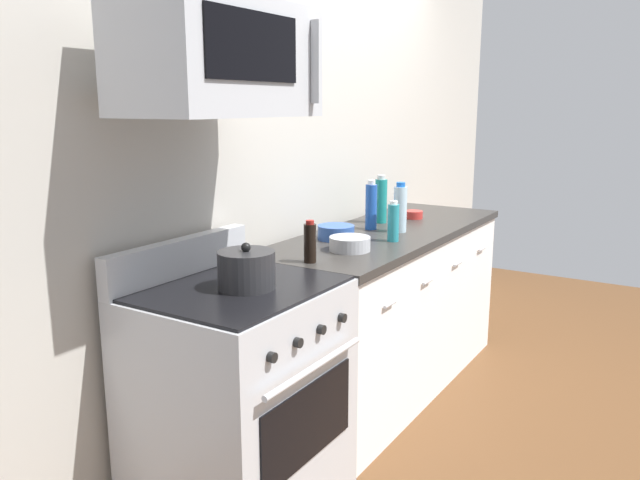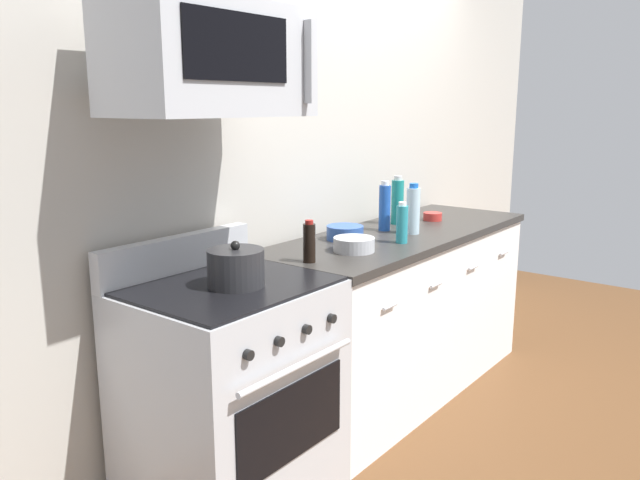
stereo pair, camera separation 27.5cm
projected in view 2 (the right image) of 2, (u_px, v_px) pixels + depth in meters
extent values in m
plane|color=brown|center=(398.00, 387.00, 3.61)|extent=(5.96, 5.96, 0.00)
cube|color=#B7B2A8|center=(343.00, 148.00, 3.58)|extent=(4.97, 0.10, 2.70)
cube|color=white|center=(401.00, 315.00, 3.52)|extent=(1.85, 0.62, 0.88)
cube|color=#2D2B28|center=(403.00, 235.00, 3.42)|extent=(1.88, 0.65, 0.04)
cube|color=black|center=(443.00, 393.00, 3.44)|extent=(1.85, 0.02, 0.10)
cylinder|color=silver|center=(390.00, 307.00, 2.77)|extent=(0.10, 0.02, 0.02)
cylinder|color=silver|center=(436.00, 285.00, 3.10)|extent=(0.10, 0.02, 0.02)
cylinder|color=silver|center=(473.00, 267.00, 3.43)|extent=(0.10, 0.02, 0.02)
cylinder|color=silver|center=(504.00, 253.00, 3.77)|extent=(0.10, 0.02, 0.02)
cube|color=#B7BABF|center=(231.00, 396.00, 2.51)|extent=(0.76, 0.64, 0.91)
cube|color=black|center=(293.00, 422.00, 2.31)|extent=(0.58, 0.01, 0.30)
cylinder|color=#B7BABF|center=(299.00, 366.00, 2.24)|extent=(0.61, 0.02, 0.02)
cube|color=#B7BABF|center=(177.00, 255.00, 2.57)|extent=(0.76, 0.06, 0.16)
cube|color=black|center=(227.00, 285.00, 2.41)|extent=(0.73, 0.61, 0.01)
cylinder|color=black|center=(249.00, 355.00, 2.06)|extent=(0.04, 0.02, 0.04)
cylinder|color=black|center=(279.00, 341.00, 2.18)|extent=(0.04, 0.02, 0.04)
cylinder|color=black|center=(307.00, 329.00, 2.29)|extent=(0.04, 0.02, 0.04)
cylinder|color=black|center=(332.00, 318.00, 2.41)|extent=(0.04, 0.02, 0.04)
cube|color=#B7BABF|center=(210.00, 60.00, 2.26)|extent=(0.74, 0.40, 0.40)
cube|color=black|center=(239.00, 47.00, 2.09)|extent=(0.48, 0.01, 0.22)
cube|color=#B7BABF|center=(310.00, 62.00, 2.36)|extent=(0.02, 0.04, 0.30)
cylinder|color=silver|center=(413.00, 211.00, 3.33)|extent=(0.07, 0.07, 0.24)
cylinder|color=blue|center=(414.00, 186.00, 3.30)|extent=(0.05, 0.05, 0.02)
cylinder|color=#197F7A|center=(397.00, 202.00, 3.60)|extent=(0.07, 0.07, 0.25)
cylinder|color=beige|center=(398.00, 178.00, 3.57)|extent=(0.05, 0.05, 0.03)
cylinder|color=#1E4CA5|center=(385.00, 208.00, 3.41)|extent=(0.06, 0.06, 0.25)
cylinder|color=silver|center=(385.00, 183.00, 3.38)|extent=(0.04, 0.04, 0.02)
cylinder|color=black|center=(309.00, 243.00, 2.73)|extent=(0.05, 0.05, 0.17)
cylinder|color=maroon|center=(309.00, 222.00, 2.71)|extent=(0.04, 0.04, 0.02)
cylinder|color=teal|center=(402.00, 224.00, 3.11)|extent=(0.06, 0.06, 0.19)
cylinder|color=white|center=(403.00, 204.00, 3.08)|extent=(0.04, 0.04, 0.02)
cylinder|color=#B2B5BA|center=(354.00, 244.00, 2.94)|extent=(0.19, 0.19, 0.07)
torus|color=#B2B5BA|center=(354.00, 239.00, 2.93)|extent=(0.19, 0.19, 0.01)
cylinder|color=#B2B5BA|center=(354.00, 250.00, 2.95)|extent=(0.11, 0.11, 0.01)
cylinder|color=#B72D28|center=(433.00, 216.00, 3.73)|extent=(0.11, 0.11, 0.05)
torus|color=#B72D28|center=(433.00, 213.00, 3.73)|extent=(0.11, 0.11, 0.01)
cylinder|color=#B72D28|center=(432.00, 220.00, 3.74)|extent=(0.06, 0.06, 0.01)
cylinder|color=#2D519E|center=(345.00, 233.00, 3.19)|extent=(0.19, 0.19, 0.07)
torus|color=#2D519E|center=(345.00, 227.00, 3.19)|extent=(0.19, 0.19, 0.01)
cylinder|color=#2D519E|center=(345.00, 239.00, 3.20)|extent=(0.10, 0.10, 0.01)
cylinder|color=#262628|center=(236.00, 268.00, 2.36)|extent=(0.22, 0.22, 0.14)
sphere|color=black|center=(235.00, 246.00, 2.34)|extent=(0.04, 0.04, 0.04)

